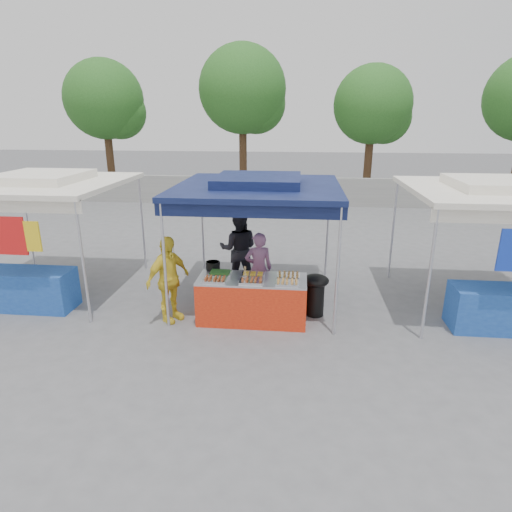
# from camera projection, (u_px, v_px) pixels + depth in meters

# --- Properties ---
(ground_plane) EXTENTS (80.00, 80.00, 0.00)m
(ground_plane) POSITION_uv_depth(u_px,v_px,m) (253.00, 318.00, 8.20)
(ground_plane) COLOR slate
(back_wall) EXTENTS (40.00, 0.25, 1.20)m
(back_wall) POSITION_uv_depth(u_px,v_px,m) (281.00, 191.00, 18.41)
(back_wall) COLOR gray
(back_wall) RESTS_ON ground_plane
(main_canopy) EXTENTS (3.20, 3.20, 2.57)m
(main_canopy) POSITION_uv_depth(u_px,v_px,m) (258.00, 186.00, 8.37)
(main_canopy) COLOR silver
(main_canopy) RESTS_ON ground_plane
(neighbor_stall_left) EXTENTS (3.20, 3.20, 2.57)m
(neighbor_stall_left) POSITION_uv_depth(u_px,v_px,m) (36.00, 224.00, 8.68)
(neighbor_stall_left) COLOR silver
(neighbor_stall_left) RESTS_ON ground_plane
(neighbor_stall_right) EXTENTS (3.20, 3.20, 2.57)m
(neighbor_stall_right) POSITION_uv_depth(u_px,v_px,m) (501.00, 236.00, 7.80)
(neighbor_stall_right) COLOR silver
(neighbor_stall_right) RESTS_ON ground_plane
(tree_0) EXTENTS (3.66, 3.62, 6.23)m
(tree_0) POSITION_uv_depth(u_px,v_px,m) (108.00, 103.00, 19.97)
(tree_0) COLOR #452D1A
(tree_0) RESTS_ON ground_plane
(tree_1) EXTENTS (3.97, 3.97, 6.83)m
(tree_1) POSITION_uv_depth(u_px,v_px,m) (246.00, 93.00, 19.54)
(tree_1) COLOR #452D1A
(tree_1) RESTS_ON ground_plane
(tree_2) EXTENTS (3.48, 3.41, 5.87)m
(tree_2) POSITION_uv_depth(u_px,v_px,m) (376.00, 108.00, 18.88)
(tree_2) COLOR #452D1A
(tree_2) RESTS_ON ground_plane
(vendor_table) EXTENTS (2.00, 0.80, 0.85)m
(vendor_table) POSITION_uv_depth(u_px,v_px,m) (252.00, 299.00, 7.97)
(vendor_table) COLOR red
(vendor_table) RESTS_ON ground_plane
(food_tray_fl) EXTENTS (0.42, 0.30, 0.07)m
(food_tray_fl) POSITION_uv_depth(u_px,v_px,m) (215.00, 280.00, 7.66)
(food_tray_fl) COLOR silver
(food_tray_fl) RESTS_ON vendor_table
(food_tray_fm) EXTENTS (0.42, 0.30, 0.07)m
(food_tray_fm) POSITION_uv_depth(u_px,v_px,m) (251.00, 281.00, 7.61)
(food_tray_fm) COLOR silver
(food_tray_fm) RESTS_ON vendor_table
(food_tray_fr) EXTENTS (0.42, 0.30, 0.07)m
(food_tray_fr) POSITION_uv_depth(u_px,v_px,m) (287.00, 283.00, 7.54)
(food_tray_fr) COLOR silver
(food_tray_fr) RESTS_ON vendor_table
(food_tray_bl) EXTENTS (0.42, 0.30, 0.07)m
(food_tray_bl) POSITION_uv_depth(u_px,v_px,m) (220.00, 273.00, 7.98)
(food_tray_bl) COLOR silver
(food_tray_bl) RESTS_ON vendor_table
(food_tray_bm) EXTENTS (0.42, 0.30, 0.07)m
(food_tray_bm) POSITION_uv_depth(u_px,v_px,m) (253.00, 274.00, 7.92)
(food_tray_bm) COLOR silver
(food_tray_bm) RESTS_ON vendor_table
(food_tray_br) EXTENTS (0.42, 0.30, 0.07)m
(food_tray_br) POSITION_uv_depth(u_px,v_px,m) (288.00, 276.00, 7.86)
(food_tray_br) COLOR silver
(food_tray_br) RESTS_ON vendor_table
(cooking_pot) EXTENTS (0.27, 0.27, 0.16)m
(cooking_pot) POSITION_uv_depth(u_px,v_px,m) (213.00, 266.00, 8.26)
(cooking_pot) COLOR black
(cooking_pot) RESTS_ON vendor_table
(skewer_cup) EXTENTS (0.09, 0.09, 0.11)m
(skewer_cup) POSITION_uv_depth(u_px,v_px,m) (245.00, 279.00, 7.65)
(skewer_cup) COLOR silver
(skewer_cup) RESTS_ON vendor_table
(wok_burner) EXTENTS (0.49, 0.49, 0.83)m
(wok_burner) POSITION_uv_depth(u_px,v_px,m) (316.00, 291.00, 8.17)
(wok_burner) COLOR black
(wok_burner) RESTS_ON ground_plane
(crate_left) EXTENTS (0.50, 0.35, 0.30)m
(crate_left) POSITION_uv_depth(u_px,v_px,m) (235.00, 299.00, 8.66)
(crate_left) COLOR #1535AE
(crate_left) RESTS_ON ground_plane
(crate_right) EXTENTS (0.51, 0.36, 0.31)m
(crate_right) POSITION_uv_depth(u_px,v_px,m) (271.00, 296.00, 8.78)
(crate_right) COLOR #1535AE
(crate_right) RESTS_ON ground_plane
(crate_stacked) EXTENTS (0.51, 0.36, 0.31)m
(crate_stacked) POSITION_uv_depth(u_px,v_px,m) (271.00, 282.00, 8.68)
(crate_stacked) COLOR #1535AE
(crate_stacked) RESTS_ON crate_right
(vendor_woman) EXTENTS (0.61, 0.46, 1.52)m
(vendor_woman) POSITION_uv_depth(u_px,v_px,m) (259.00, 269.00, 8.58)
(vendor_woman) COLOR #945E86
(vendor_woman) RESTS_ON ground_plane
(helper_man) EXTENTS (0.90, 0.72, 1.78)m
(helper_man) POSITION_uv_depth(u_px,v_px,m) (239.00, 249.00, 9.42)
(helper_man) COLOR black
(helper_man) RESTS_ON ground_plane
(customer_person) EXTENTS (0.86, 1.03, 1.64)m
(customer_person) POSITION_uv_depth(u_px,v_px,m) (168.00, 279.00, 7.85)
(customer_person) COLOR yellow
(customer_person) RESTS_ON ground_plane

